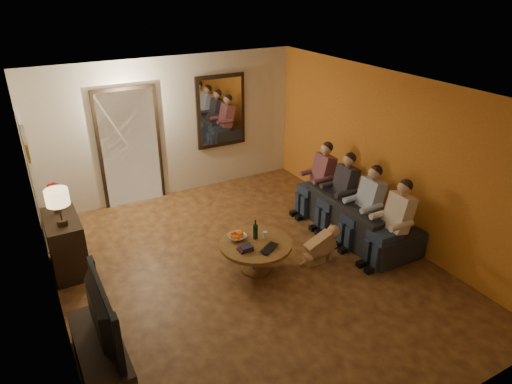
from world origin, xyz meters
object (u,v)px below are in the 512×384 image
person_a (394,226)px  bowl (237,237)px  dresser (66,244)px  sofa (357,215)px  person_c (341,194)px  tv_stand (101,357)px  dog (320,244)px  table_lamp (59,207)px  wine_bottle (255,229)px  coffee_table (256,256)px  person_d (320,181)px  laptop (272,249)px  tv (93,316)px  person_b (366,209)px

person_a → bowl: 2.27m
dresser → sofa: 4.47m
person_a → person_c: size_ratio=1.00×
tv_stand → dog: 3.35m
table_lamp → dog: 3.66m
person_a → dog: (-0.91, 0.51, -0.32)m
wine_bottle → coffee_table: bearing=-116.6°
tv_stand → coffee_table: 2.51m
person_a → person_c: same height
person_d → table_lamp: bearing=178.9°
sofa → person_c: bearing=19.7°
wine_bottle → laptop: bearing=-82.5°
person_a → tv_stand: bearing=-178.7°
dog → laptop: 0.86m
table_lamp → coffee_table: table_lamp is taller
bowl → laptop: 0.57m
coffee_table → bowl: (-0.18, 0.22, 0.26)m
table_lamp → laptop: 2.89m
table_lamp → dog: table_lamp is taller
dresser → tv: (0.00, -2.20, 0.35)m
tv_stand → person_a: size_ratio=1.07×
dresser → person_a: size_ratio=0.78×
dog → person_a: bearing=-27.3°
tv_stand → person_b: 4.28m
sofa → person_b: 0.42m
tv → coffee_table: 2.56m
sofa → wine_bottle: wine_bottle is taller
table_lamp → wine_bottle: 2.65m
dresser → person_c: 4.30m
person_d → dog: 1.61m
person_a → person_b: (0.00, 0.60, 0.00)m
dresser → sofa: size_ratio=0.42×
person_d → wine_bottle: (-1.80, -0.93, 0.01)m
dog → tv: bearing=-167.8°
tv → sofa: size_ratio=0.53×
person_a → person_b: 0.60m
sofa → person_a: (-0.10, -0.90, 0.27)m
person_b → tv: bearing=-170.6°
table_lamp → person_b: (4.20, -1.28, -0.50)m
tv_stand → wine_bottle: (2.40, 0.97, 0.39)m
person_c → coffee_table: 1.94m
sofa → laptop: (-1.85, -0.41, 0.14)m
sofa → dog: 1.08m
person_b → coffee_table: 1.90m
dresser → sofa: bearing=-15.6°
dresser → person_b: (4.20, -1.50, 0.19)m
table_lamp → wine_bottle: bearing=-22.8°
coffee_table → laptop: bearing=-70.3°
dresser → bowl: 2.44m
person_c → laptop: bearing=-158.0°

